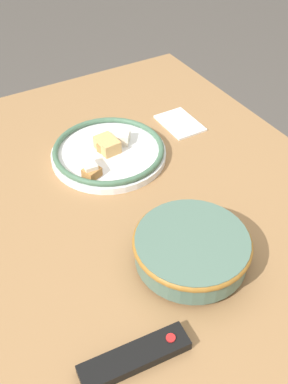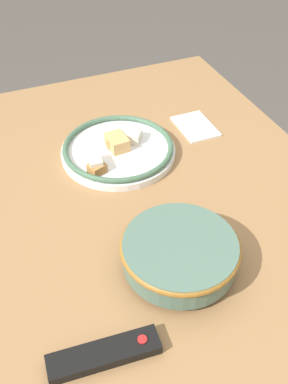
# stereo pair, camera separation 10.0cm
# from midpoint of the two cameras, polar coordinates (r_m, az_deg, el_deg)

# --- Properties ---
(ground_plane) EXTENTS (8.00, 8.00, 0.00)m
(ground_plane) POSITION_cam_midpoint_polar(r_m,az_deg,el_deg) (1.62, -1.64, -20.50)
(ground_plane) COLOR #4C4742
(dining_table) EXTENTS (1.25, 0.92, 0.73)m
(dining_table) POSITION_cam_midpoint_polar(r_m,az_deg,el_deg) (1.09, -2.29, -4.58)
(dining_table) COLOR olive
(dining_table) RESTS_ON ground_plane
(noodle_bowl) EXTENTS (0.23, 0.23, 0.07)m
(noodle_bowl) POSITION_cam_midpoint_polar(r_m,az_deg,el_deg) (0.88, 2.81, -7.32)
(noodle_bowl) COLOR #4C6B5B
(noodle_bowl) RESTS_ON dining_table
(food_plate) EXTENTS (0.29, 0.29, 0.05)m
(food_plate) POSITION_cam_midpoint_polar(r_m,az_deg,el_deg) (1.15, -7.17, 4.95)
(food_plate) COLOR white
(food_plate) RESTS_ON dining_table
(tv_remote) EXTENTS (0.06, 0.19, 0.02)m
(tv_remote) POSITION_cam_midpoint_polar(r_m,az_deg,el_deg) (0.79, -5.04, -20.38)
(tv_remote) COLOR black
(tv_remote) RESTS_ON dining_table
(folded_napkin) EXTENTS (0.13, 0.09, 0.01)m
(folded_napkin) POSITION_cam_midpoint_polar(r_m,az_deg,el_deg) (1.27, 2.32, 8.64)
(folded_napkin) COLOR white
(folded_napkin) RESTS_ON dining_table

